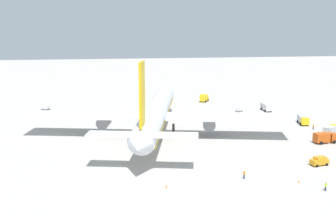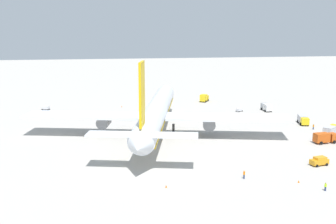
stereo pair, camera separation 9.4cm
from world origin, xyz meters
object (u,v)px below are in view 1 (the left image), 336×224
(baggage_cart_1, at_px, (239,110))
(ground_worker_4, at_px, (313,127))
(service_truck_0, at_px, (266,107))
(traffic_cone_2, at_px, (122,106))
(service_truck_4, at_px, (331,130))
(baggage_cart_0, at_px, (46,108))
(ground_worker_2, at_px, (244,174))
(service_truck_3, at_px, (325,137))
(ground_worker_0, at_px, (164,104))
(service_van, at_px, (319,161))
(traffic_cone_1, at_px, (166,186))
(ground_worker_3, at_px, (326,187))
(service_truck_2, at_px, (303,119))
(traffic_cone_0, at_px, (269,116))
(service_truck_1, at_px, (204,98))
(airliner, at_px, (156,112))
(traffic_cone_3, at_px, (299,181))

(baggage_cart_1, height_order, ground_worker_4, ground_worker_4)
(service_truck_0, distance_m, traffic_cone_2, 55.04)
(service_truck_4, xyz_separation_m, baggage_cart_0, (51.28, 85.64, -0.69))
(ground_worker_4, bearing_deg, ground_worker_2, 135.85)
(baggage_cart_1, bearing_deg, service_truck_3, -169.24)
(ground_worker_0, bearing_deg, baggage_cart_0, 90.77)
(ground_worker_2, bearing_deg, traffic_cone_2, 14.00)
(service_van, height_order, ground_worker_4, service_van)
(ground_worker_4, bearing_deg, service_truck_3, 161.94)
(traffic_cone_1, bearing_deg, service_truck_0, -35.94)
(ground_worker_2, height_order, traffic_cone_2, ground_worker_2)
(baggage_cart_0, relative_size, baggage_cart_1, 1.22)
(traffic_cone_2, bearing_deg, service_truck_3, -139.79)
(baggage_cart_0, bearing_deg, service_van, -137.95)
(baggage_cart_0, xyz_separation_m, ground_worker_3, (-89.37, -61.69, 0.05))
(service_truck_4, bearing_deg, baggage_cart_1, 22.46)
(baggage_cart_0, distance_m, baggage_cart_1, 72.22)
(service_truck_2, distance_m, traffic_cone_0, 13.90)
(ground_worker_4, bearing_deg, ground_worker_3, 153.70)
(service_truck_0, height_order, service_truck_3, service_truck_3)
(service_truck_1, bearing_deg, service_truck_0, -141.97)
(service_truck_3, relative_size, baggage_cart_1, 2.17)
(ground_worker_3, bearing_deg, ground_worker_2, 56.49)
(service_truck_1, distance_m, baggage_cart_1, 23.32)
(service_truck_4, height_order, ground_worker_4, service_truck_4)
(airliner, xyz_separation_m, traffic_cone_0, (17.61, -42.19, -6.19))
(traffic_cone_3, bearing_deg, service_truck_1, -2.70)
(service_truck_4, height_order, traffic_cone_3, service_truck_4)
(service_truck_1, height_order, traffic_cone_3, service_truck_1)
(ground_worker_3, distance_m, traffic_cone_0, 66.49)
(baggage_cart_0, bearing_deg, baggage_cart_1, -101.99)
(baggage_cart_1, bearing_deg, ground_worker_0, 58.75)
(ground_worker_2, bearing_deg, service_truck_4, -51.36)
(ground_worker_0, bearing_deg, traffic_cone_2, 89.62)
(airliner, bearing_deg, service_truck_3, -111.12)
(service_truck_1, distance_m, ground_worker_2, 88.97)
(ground_worker_0, relative_size, ground_worker_2, 0.94)
(service_truck_0, bearing_deg, baggage_cart_1, 85.50)
(service_van, bearing_deg, service_truck_1, 3.58)
(traffic_cone_0, bearing_deg, ground_worker_2, 152.16)
(service_truck_4, bearing_deg, service_van, 144.39)
(service_truck_2, height_order, ground_worker_0, service_truck_2)
(ground_worker_0, xyz_separation_m, traffic_cone_2, (0.11, 16.53, -0.58))
(baggage_cart_1, xyz_separation_m, ground_worker_3, (-74.37, 8.96, 0.17))
(ground_worker_3, distance_m, ground_worker_4, 49.85)
(ground_worker_0, distance_m, traffic_cone_1, 84.40)
(airliner, height_order, ground_worker_3, airliner)
(baggage_cart_1, xyz_separation_m, ground_worker_0, (15.60, 25.71, 0.21))
(service_truck_0, height_order, baggage_cart_0, service_truck_0)
(service_truck_0, relative_size, traffic_cone_2, 10.94)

